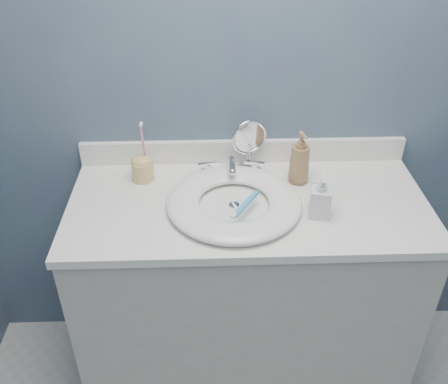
{
  "coord_description": "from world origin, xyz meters",
  "views": [
    {
      "loc": [
        -0.13,
        -0.4,
        1.86
      ],
      "look_at": [
        -0.08,
        0.94,
        0.94
      ],
      "focal_mm": 40.0,
      "sensor_mm": 36.0,
      "label": 1
    }
  ],
  "objects_px": {
    "soap_bottle_amber": "(300,158)",
    "toothbrush_holder": "(142,167)",
    "makeup_mirror": "(249,143)",
    "soap_bottle_clear": "(321,196)"
  },
  "relations": [
    {
      "from": "soap_bottle_amber",
      "to": "toothbrush_holder",
      "type": "relative_size",
      "value": 0.86
    },
    {
      "from": "makeup_mirror",
      "to": "soap_bottle_amber",
      "type": "distance_m",
      "value": 0.19
    },
    {
      "from": "soap_bottle_amber",
      "to": "soap_bottle_clear",
      "type": "xyz_separation_m",
      "value": [
        0.04,
        -0.2,
        -0.02
      ]
    },
    {
      "from": "soap_bottle_amber",
      "to": "toothbrush_holder",
      "type": "bearing_deg",
      "value": 164.52
    },
    {
      "from": "makeup_mirror",
      "to": "soap_bottle_amber",
      "type": "bearing_deg",
      "value": -47.22
    },
    {
      "from": "makeup_mirror",
      "to": "toothbrush_holder",
      "type": "xyz_separation_m",
      "value": [
        -0.38,
        -0.06,
        -0.06
      ]
    },
    {
      "from": "soap_bottle_clear",
      "to": "soap_bottle_amber",
      "type": "bearing_deg",
      "value": 113.5
    },
    {
      "from": "soap_bottle_amber",
      "to": "toothbrush_holder",
      "type": "distance_m",
      "value": 0.56
    },
    {
      "from": "soap_bottle_amber",
      "to": "soap_bottle_clear",
      "type": "bearing_deg",
      "value": -91.94
    },
    {
      "from": "makeup_mirror",
      "to": "soap_bottle_clear",
      "type": "relative_size",
      "value": 1.35
    }
  ]
}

